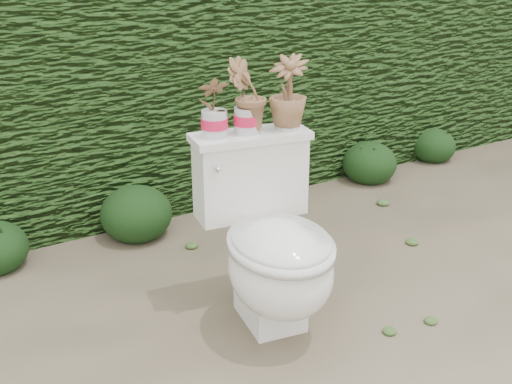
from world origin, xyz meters
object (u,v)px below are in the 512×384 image
potted_plant_left (214,109)px  potted_plant_right (288,94)px  potted_plant_center (247,98)px  toilet (272,247)px

potted_plant_left → potted_plant_right: potted_plant_right is taller
potted_plant_center → potted_plant_right: bearing=-176.5°
toilet → potted_plant_center: size_ratio=2.62×
potted_plant_center → potted_plant_right: (0.18, -0.03, -0.00)m
potted_plant_center → potted_plant_right: potted_plant_center is taller
potted_plant_left → potted_plant_center: bearing=-174.8°
potted_plant_left → potted_plant_right: size_ratio=0.80×
potted_plant_left → potted_plant_right: bearing=-174.8°
potted_plant_left → potted_plant_center: (0.14, -0.02, 0.03)m
toilet → potted_plant_center: potted_plant_center is taller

